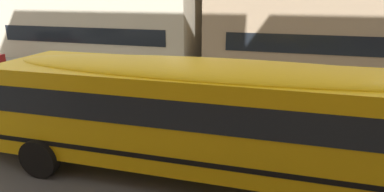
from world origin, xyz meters
The scene contains 4 objects.
ground_plane centered at (0.00, 0.00, 0.00)m, with size 400.00×400.00×0.00m, color #4C4C4F.
sidewalk_far centered at (0.00, 8.34, 0.01)m, with size 120.00×3.00×0.01m, color gray.
lane_centreline centered at (0.00, 0.00, 0.00)m, with size 110.00×0.16×0.01m, color silver.
school_bus centered at (-2.68, -1.96, 1.83)m, with size 13.84×3.28×3.08m.
Camera 1 is at (-0.95, -9.34, 4.67)m, focal length 29.31 mm.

